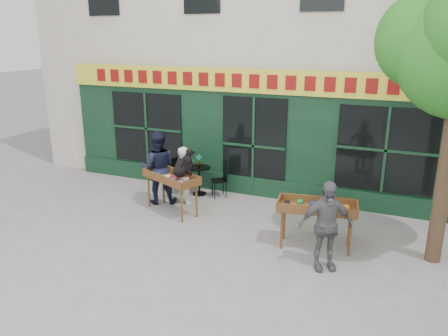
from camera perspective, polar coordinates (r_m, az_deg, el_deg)
The scene contains 13 objects.
ground at distance 9.70m, azimuth -0.77°, elevation -7.95°, with size 80.00×80.00×0.00m, color slate.
building at distance 14.50m, azimuth 9.21°, elevation 20.27°, with size 14.00×7.26×10.00m.
book_cart_center at distance 10.38m, azimuth -6.89°, elevation -1.48°, with size 1.62×1.17×0.99m.
dog at distance 10.04m, azimuth -5.38°, elevation 0.72°, with size 0.34×0.60×0.60m, color black, non-canonical shape.
woman at distance 10.95m, azimuth -5.21°, elevation -0.93°, with size 0.54×0.35×1.47m, color silver.
book_cart_right at distance 8.77m, azimuth 12.04°, elevation -5.28°, with size 1.57×0.83×0.99m.
man_right at distance 8.03m, azimuth 13.12°, elevation -7.35°, with size 0.98×0.41×1.67m, color #505055.
bistro_table at distance 11.55m, azimuth -3.26°, elevation -0.92°, with size 0.60×0.60×0.76m.
bistro_chair_left at distance 11.75m, azimuth -6.25°, elevation -0.61°, with size 0.41×0.41×0.95m.
bistro_chair_right at distance 11.39m, azimuth -0.22°, elevation -1.08°, with size 0.51×0.51×0.95m.
potted_plant at distance 11.43m, azimuth -3.29°, elevation 0.92°, with size 0.17×0.12×0.33m, color gray.
man_left at distance 11.01m, azimuth -8.62°, elevation 0.06°, with size 0.90×0.70×1.84m, color black.
chalkboard at distance 12.20m, azimuth -5.16°, elevation -0.70°, with size 0.59×0.32×0.79m.
Camera 1 is at (3.51, -8.07, 4.08)m, focal length 35.00 mm.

